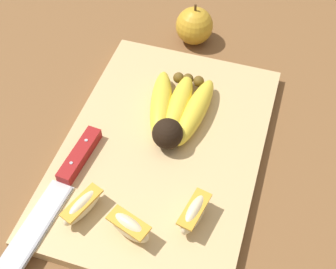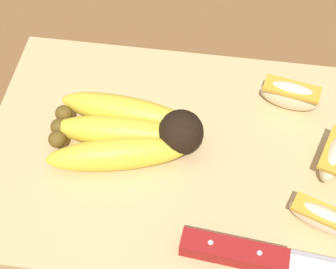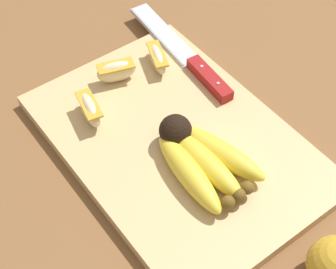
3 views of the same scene
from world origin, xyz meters
name	(u,v)px [view 1 (image 1 of 3)]	position (x,y,z in m)	size (l,w,h in m)	color
ground_plane	(158,142)	(0.00, 0.00, 0.00)	(6.00, 6.00, 0.00)	brown
cutting_board	(163,150)	(-0.02, -0.01, 0.01)	(0.43, 0.30, 0.02)	tan
banana_bunch	(177,111)	(0.04, -0.02, 0.04)	(0.16, 0.11, 0.05)	black
chefs_knife	(64,181)	(-0.13, 0.10, 0.03)	(0.28, 0.05, 0.02)	silver
apple_wedge_near	(83,206)	(-0.16, 0.05, 0.04)	(0.07, 0.04, 0.03)	beige
apple_wedge_middle	(129,227)	(-0.17, -0.02, 0.04)	(0.04, 0.07, 0.04)	beige
apple_wedge_far	(194,213)	(-0.13, -0.09, 0.04)	(0.07, 0.03, 0.04)	beige
whole_apple	(194,26)	(0.26, 0.01, 0.04)	(0.07, 0.07, 0.08)	gold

